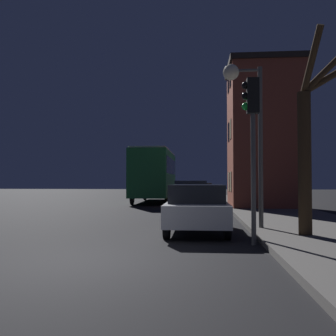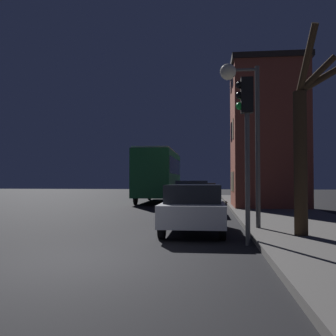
# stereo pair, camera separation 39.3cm
# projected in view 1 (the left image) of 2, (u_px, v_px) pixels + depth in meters

# --- Properties ---
(ground_plane) EXTENTS (120.00, 120.00, 0.00)m
(ground_plane) POSITION_uv_depth(u_px,v_px,m) (97.00, 263.00, 7.38)
(ground_plane) COLOR black
(brick_building) EXTENTS (4.15, 4.33, 8.12)m
(brick_building) POSITION_uv_depth(u_px,v_px,m) (264.00, 134.00, 21.32)
(brick_building) COLOR brown
(brick_building) RESTS_ON sidewalk
(streetlamp) EXTENTS (1.22, 0.51, 5.13)m
(streetlamp) POSITION_uv_depth(u_px,v_px,m) (244.00, 103.00, 11.76)
(streetlamp) COLOR #4C4C4C
(streetlamp) RESTS_ON sidewalk
(traffic_light) EXTENTS (0.43, 0.24, 4.22)m
(traffic_light) POSITION_uv_depth(u_px,v_px,m) (252.00, 125.00, 9.48)
(traffic_light) COLOR #4C4C4C
(traffic_light) RESTS_ON ground
(bare_tree) EXTENTS (1.63, 1.28, 5.38)m
(bare_tree) POSITION_uv_depth(u_px,v_px,m) (308.00, 143.00, 10.07)
(bare_tree) COLOR #382819
(bare_tree) RESTS_ON sidewalk
(bus) EXTENTS (2.53, 9.16, 3.80)m
(bus) POSITION_uv_depth(u_px,v_px,m) (155.00, 172.00, 27.91)
(bus) COLOR #1E6B33
(bus) RESTS_ON ground
(car_near_lane) EXTENTS (1.84, 4.08, 1.49)m
(car_near_lane) POSITION_uv_depth(u_px,v_px,m) (197.00, 207.00, 11.57)
(car_near_lane) COLOR #B7BABF
(car_near_lane) RESTS_ON ground
(car_mid_lane) EXTENTS (1.70, 4.71, 1.61)m
(car_mid_lane) POSITION_uv_depth(u_px,v_px,m) (191.00, 196.00, 18.77)
(car_mid_lane) COLOR navy
(car_mid_lane) RESTS_ON ground
(car_far_lane) EXTENTS (1.90, 4.28, 1.43)m
(car_far_lane) POSITION_uv_depth(u_px,v_px,m) (200.00, 192.00, 27.10)
(car_far_lane) COLOR olive
(car_far_lane) RESTS_ON ground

